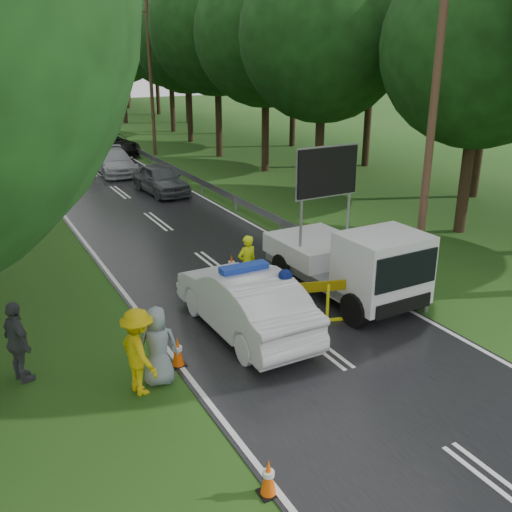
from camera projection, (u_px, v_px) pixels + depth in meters
ground at (313, 342)px, 14.17m from camera, size 160.00×160.00×0.00m
road at (73, 156)px, 39.14m from camera, size 7.00×140.00×0.02m
guardrail at (127, 145)px, 40.30m from camera, size 0.12×60.06×0.70m
utility_pole_near at (433, 116)px, 16.41m from camera, size 1.40×0.24×10.00m
utility_pole_mid at (151, 79)px, 38.05m from camera, size 1.40×0.24×10.00m
utility_pole_far at (73, 69)px, 59.68m from camera, size 1.40×0.24×10.00m
police_sedan at (244, 301)px, 14.46m from camera, size 1.86×5.07×1.82m
work_truck at (352, 261)px, 16.33m from camera, size 2.53×5.36×4.21m
barrier at (298, 294)px, 14.76m from camera, size 2.76×0.88×1.18m
officer at (247, 264)px, 16.90m from camera, size 0.69×0.49×1.75m
civilian at (287, 305)px, 14.06m from camera, size 0.97×0.79×1.84m
bystander_left at (139, 352)px, 11.79m from camera, size 0.93×1.34×1.91m
bystander_mid at (18, 342)px, 12.21m from camera, size 0.78×1.18×1.87m
bystander_right at (158, 346)px, 12.15m from camera, size 0.99×0.78×1.78m
queue_car_first at (161, 179)px, 28.75m from camera, size 2.01×4.40×1.46m
queue_car_second at (115, 162)px, 33.42m from camera, size 2.23×4.95×1.41m
queue_car_third at (112, 144)px, 39.49m from camera, size 3.13×5.56×1.47m
queue_car_fourth at (83, 130)px, 46.21m from camera, size 1.83×4.74×1.54m
cone_near_left at (268, 477)px, 9.20m from camera, size 0.32×0.32×0.68m
cone_center at (288, 295)px, 15.91m from camera, size 0.38×0.38×0.80m
cone_far at (232, 265)px, 18.28m from camera, size 0.34×0.34×0.72m
cone_left_mid at (178, 352)px, 12.99m from camera, size 0.35×0.35×0.74m
cone_right at (355, 289)px, 16.34m from camera, size 0.39×0.39×0.83m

